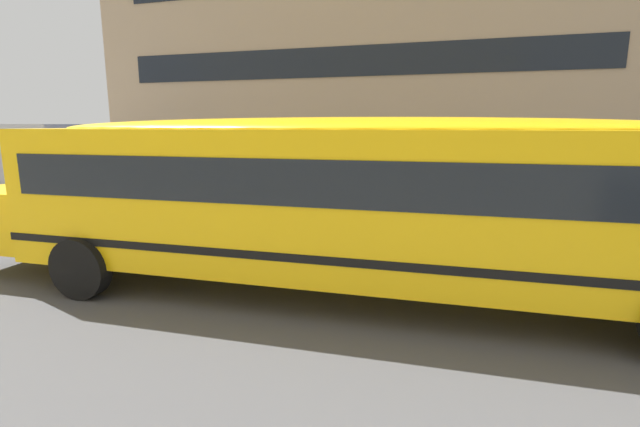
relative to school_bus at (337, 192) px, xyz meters
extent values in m
plane|color=#4C4C4F|center=(0.63, 1.35, -1.74)|extent=(400.00, 400.00, 0.00)
cube|color=gray|center=(0.63, 8.79, -1.73)|extent=(120.00, 3.00, 0.01)
cube|color=silver|center=(0.63, 1.35, -1.73)|extent=(110.00, 0.16, 0.01)
cube|color=yellow|center=(0.25, 0.01, -0.11)|extent=(11.24, 2.90, 2.23)
cube|color=yellow|center=(-6.14, -0.20, -0.67)|extent=(1.69, 2.18, 1.12)
cube|color=black|center=(-6.95, -0.23, -1.05)|extent=(0.29, 2.54, 0.37)
cube|color=black|center=(0.25, 0.01, 0.29)|extent=(10.57, 2.92, 0.65)
cube|color=black|center=(0.25, 0.01, -0.77)|extent=(11.26, 2.93, 0.12)
ellipsoid|color=yellow|center=(0.25, 0.01, 1.00)|extent=(10.78, 2.68, 0.37)
cylinder|color=red|center=(-3.36, 1.34, -0.22)|extent=(0.46, 0.46, 0.03)
cylinder|color=black|center=(-3.94, -1.40, -1.23)|extent=(1.02, 0.32, 1.01)
cylinder|color=black|center=(-4.03, 1.14, -1.23)|extent=(1.02, 0.32, 1.01)
cylinder|color=black|center=(4.45, 1.41, -1.23)|extent=(1.02, 0.32, 1.01)
cube|color=navy|center=(-10.93, 6.48, -0.32)|extent=(1.85, 2.24, 2.00)
cube|color=black|center=(-10.01, 6.50, -0.02)|extent=(0.08, 1.85, 0.70)
cube|color=#B7B7BC|center=(-13.93, 6.41, -0.12)|extent=(4.25, 2.29, 2.40)
cylinder|color=black|center=(-10.96, 7.58, -1.32)|extent=(0.85, 0.28, 0.84)
cylinder|color=black|center=(-10.91, 5.38, -1.32)|extent=(0.85, 0.28, 0.84)
cylinder|color=black|center=(-14.53, 7.50, -1.32)|extent=(0.85, 0.28, 0.84)
cube|color=tan|center=(-2.46, 15.87, 4.66)|extent=(21.84, 11.14, 12.80)
cube|color=black|center=(-2.46, 10.27, 0.18)|extent=(18.35, 0.04, 1.10)
cube|color=black|center=(-2.46, 10.27, 3.38)|extent=(18.35, 0.04, 1.10)
camera|label=1|loc=(1.90, -7.10, 1.07)|focal=25.79mm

